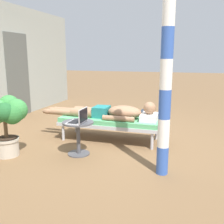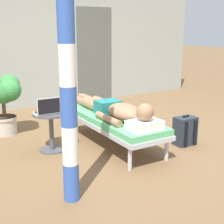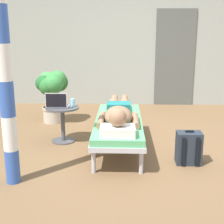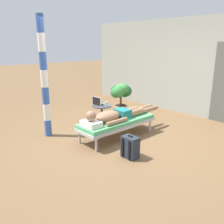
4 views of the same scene
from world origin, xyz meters
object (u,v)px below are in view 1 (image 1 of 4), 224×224
(drink_glass, at_px, (81,116))
(backpack, at_px, (145,120))
(side_table, at_px, (78,132))
(laptop, at_px, (79,119))
(lounge_chair, at_px, (110,121))
(potted_plant, at_px, (6,116))
(person_reclining, at_px, (111,112))
(porch_post, at_px, (166,74))

(drink_glass, xyz_separation_m, backpack, (1.53, -0.76, -0.39))
(side_table, distance_m, laptop, 0.24)
(backpack, bearing_deg, laptop, 158.34)
(lounge_chair, height_order, laptop, laptop)
(lounge_chair, relative_size, potted_plant, 1.96)
(lounge_chair, distance_m, potted_plant, 1.75)
(lounge_chair, height_order, side_table, side_table)
(potted_plant, bearing_deg, person_reclining, -47.63)
(lounge_chair, relative_size, porch_post, 0.70)
(side_table, xyz_separation_m, porch_post, (-0.30, -1.32, 0.93))
(lounge_chair, relative_size, drink_glass, 15.38)
(backpack, bearing_deg, drink_glass, 153.65)
(laptop, relative_size, potted_plant, 0.34)
(side_table, bearing_deg, backpack, -23.83)
(side_table, bearing_deg, potted_plant, 109.64)
(lounge_chair, distance_m, laptop, 0.93)
(backpack, distance_m, potted_plant, 2.73)
(lounge_chair, distance_m, porch_post, 1.81)
(person_reclining, height_order, porch_post, porch_post)
(side_table, bearing_deg, lounge_chair, -17.29)
(side_table, distance_m, potted_plant, 1.11)
(potted_plant, bearing_deg, side_table, -70.36)
(person_reclining, distance_m, side_table, 0.88)
(drink_glass, distance_m, potted_plant, 1.12)
(person_reclining, height_order, drink_glass, person_reclining)
(lounge_chair, relative_size, side_table, 3.46)
(person_reclining, distance_m, porch_post, 1.71)
(backpack, bearing_deg, potted_plant, 139.37)
(drink_glass, relative_size, backpack, 0.28)
(drink_glass, distance_m, porch_post, 1.57)
(side_table, distance_m, porch_post, 1.64)
(drink_glass, bearing_deg, backpack, -26.35)
(side_table, height_order, drink_glass, drink_glass)
(drink_glass, distance_m, backpack, 1.75)
(potted_plant, xyz_separation_m, porch_post, (0.06, -2.33, 0.66))
(side_table, distance_m, drink_glass, 0.27)
(laptop, bearing_deg, person_reclining, -14.70)
(side_table, height_order, laptop, laptop)
(backpack, relative_size, porch_post, 0.16)
(lounge_chair, distance_m, side_table, 0.86)
(lounge_chair, relative_size, laptop, 5.84)
(drink_glass, xyz_separation_m, potted_plant, (-0.51, 0.99, 0.04))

